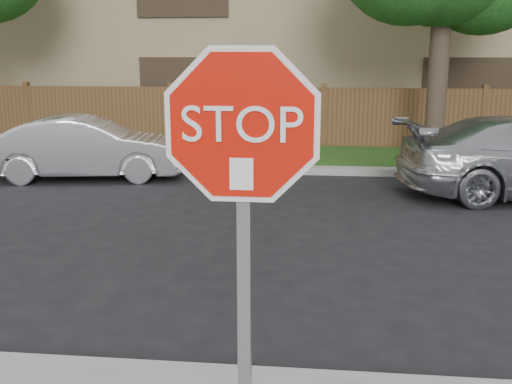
# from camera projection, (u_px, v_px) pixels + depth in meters

# --- Properties ---
(ground) EXTENTS (90.00, 90.00, 0.00)m
(ground) POSITION_uv_depth(u_px,v_px,m) (324.00, 381.00, 4.62)
(ground) COLOR black
(ground) RESTS_ON ground
(far_curb) EXTENTS (70.00, 0.30, 0.15)m
(far_curb) POSITION_uv_depth(u_px,v_px,m) (323.00, 170.00, 12.49)
(far_curb) COLOR gray
(far_curb) RESTS_ON ground
(grass_strip) EXTENTS (70.00, 3.00, 0.12)m
(grass_strip) POSITION_uv_depth(u_px,v_px,m) (323.00, 158.00, 14.10)
(grass_strip) COLOR #1E4714
(grass_strip) RESTS_ON ground
(fence) EXTENTS (70.00, 0.12, 1.60)m
(fence) POSITION_uv_depth(u_px,v_px,m) (323.00, 119.00, 15.48)
(fence) COLOR #4D351B
(fence) RESTS_ON ground
(apartment_building) EXTENTS (35.20, 9.20, 7.20)m
(apartment_building) POSITION_uv_depth(u_px,v_px,m) (325.00, 21.00, 20.28)
(apartment_building) COLOR #9E8762
(apartment_building) RESTS_ON ground
(stop_sign) EXTENTS (1.01, 0.13, 2.55)m
(stop_sign) POSITION_uv_depth(u_px,v_px,m) (243.00, 193.00, 2.82)
(stop_sign) COLOR gray
(stop_sign) RESTS_ON sidewalk_near
(sedan_left) EXTENTS (3.95, 1.94, 1.25)m
(sedan_left) POSITION_uv_depth(u_px,v_px,m) (87.00, 148.00, 11.92)
(sedan_left) COLOR silver
(sedan_left) RESTS_ON ground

